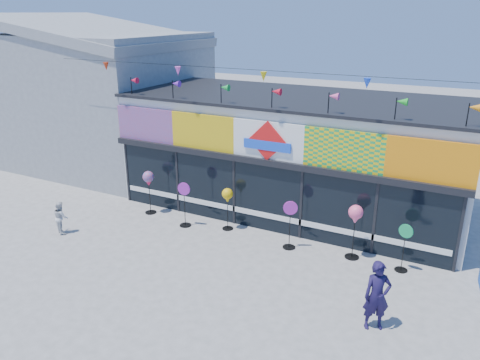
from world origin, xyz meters
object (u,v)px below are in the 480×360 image
Objects in this scene: spinner_4 at (355,216)px; child at (61,217)px; spinner_5 at (404,246)px; spinner_1 at (184,203)px; adult_man at (377,296)px; spinner_2 at (227,197)px; spinner_3 at (290,224)px; spinner_0 at (149,180)px.

spinner_4 is 1.55× the size of child.
spinner_4 reaches higher than spinner_5.
spinner_1 is 4.06m from child.
adult_man is at bearing -20.55° from spinner_1.
spinner_5 is 10.73m from child.
spinner_2 is 2.38m from spinner_3.
adult_man is 10.28m from child.
spinner_0 reaches higher than spinner_3.
adult_man is (6.93, -2.60, 0.02)m from spinner_1.
spinner_3 is at bearing -171.53° from spinner_4.
adult_man is (1.29, -3.02, -0.50)m from spinner_4.
spinner_1 is at bearing -177.39° from spinner_5.
spinner_3 is 1.43× the size of child.
spinner_0 is 1.02× the size of spinner_1.
spinner_1 reaches higher than spinner_3.
adult_man is 1.55× the size of child.
spinner_4 is at bearing 8.47° from spinner_3.
spinner_3 is at bearing 110.06° from adult_man.
spinner_4 is at bearing 0.65° from spinner_0.
adult_man is (-0.14, -2.92, 0.09)m from spinner_5.
spinner_1 is at bearing -117.06° from child.
spinner_5 is 1.32× the size of child.
child is (-3.34, -2.29, -0.28)m from spinner_1.
child is at bearing -161.08° from spinner_3.
spinner_4 is (7.37, 0.08, 0.07)m from spinner_0.
spinner_1 is at bearing -10.99° from spinner_0.
adult_man is (3.19, -2.74, 0.02)m from spinner_3.
spinner_3 is 0.92× the size of spinner_4.
spinner_3 is 1.99m from spinner_4.
spinner_2 is at bearing 1.90° from spinner_0.
spinner_1 reaches higher than spinner_2.
spinner_0 is 1.82m from spinner_1.
child is (-8.98, -2.71, -0.80)m from spinner_4.
spinner_0 is 0.94× the size of adult_man.
spinner_0 is at bearing -93.04° from child.
spinner_4 is at bearing -0.28° from spinner_2.
spinner_3 is 7.50m from child.
child is at bearing -165.91° from spinner_5.
spinner_2 is (3.14, 0.10, -0.11)m from spinner_0.
spinner_0 reaches higher than spinner_2.
spinner_0 is 8.81m from spinner_5.
spinner_3 reaches higher than spinner_2.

